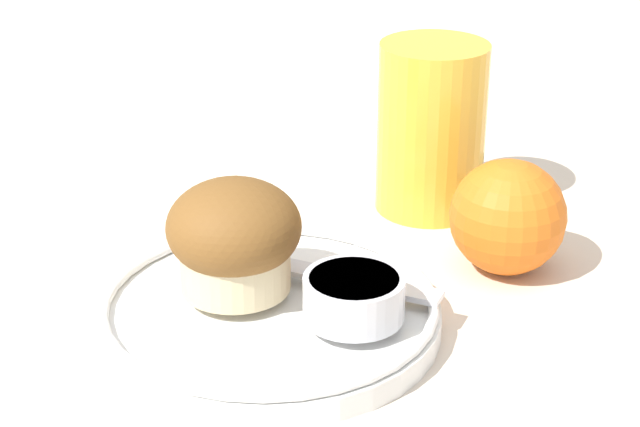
# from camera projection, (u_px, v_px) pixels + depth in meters

# --- Properties ---
(ground_plane) EXTENTS (3.00, 3.00, 0.00)m
(ground_plane) POSITION_uv_depth(u_px,v_px,m) (271.00, 318.00, 0.62)
(ground_plane) COLOR beige
(plate) EXTENTS (0.19, 0.19, 0.02)m
(plate) POSITION_uv_depth(u_px,v_px,m) (270.00, 313.00, 0.60)
(plate) COLOR white
(plate) RESTS_ON ground_plane
(muffin) EXTENTS (0.08, 0.08, 0.06)m
(muffin) POSITION_uv_depth(u_px,v_px,m) (234.00, 237.00, 0.59)
(muffin) COLOR beige
(muffin) RESTS_ON plate
(cream_ramekin) EXTENTS (0.06, 0.06, 0.02)m
(cream_ramekin) POSITION_uv_depth(u_px,v_px,m) (354.00, 295.00, 0.57)
(cream_ramekin) COLOR silver
(cream_ramekin) RESTS_ON plate
(berry_pair) EXTENTS (0.02, 0.01, 0.01)m
(berry_pair) POSITION_uv_depth(u_px,v_px,m) (353.00, 270.00, 0.61)
(berry_pair) COLOR maroon
(berry_pair) RESTS_ON plate
(butter_knife) EXTENTS (0.14, 0.10, 0.00)m
(butter_knife) POSITION_uv_depth(u_px,v_px,m) (315.00, 274.00, 0.62)
(butter_knife) COLOR silver
(butter_knife) RESTS_ON plate
(orange_fruit) EXTENTS (0.07, 0.07, 0.07)m
(orange_fruit) POSITION_uv_depth(u_px,v_px,m) (508.00, 217.00, 0.65)
(orange_fruit) COLOR orange
(orange_fruit) RESTS_ON ground_plane
(juice_glass) EXTENTS (0.07, 0.07, 0.12)m
(juice_glass) POSITION_uv_depth(u_px,v_px,m) (431.00, 128.00, 0.73)
(juice_glass) COLOR gold
(juice_glass) RESTS_ON ground_plane
(folded_napkin) EXTENTS (0.10, 0.06, 0.01)m
(folded_napkin) POSITION_uv_depth(u_px,v_px,m) (154.00, 218.00, 0.73)
(folded_napkin) COLOR beige
(folded_napkin) RESTS_ON ground_plane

